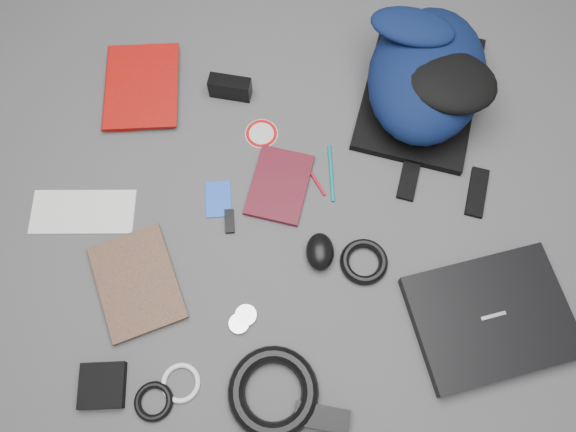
{
  "coord_description": "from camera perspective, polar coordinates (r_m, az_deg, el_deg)",
  "views": [
    {
      "loc": [
        -0.07,
        -0.49,
        1.28
      ],
      "look_at": [
        0.0,
        0.0,
        0.02
      ],
      "focal_mm": 35.0,
      "sensor_mm": 36.0,
      "label": 1
    }
  ],
  "objects": [
    {
      "name": "ground",
      "position": [
        1.37,
        -0.0,
        -0.3
      ],
      "size": [
        4.0,
        4.0,
        0.0
      ],
      "primitive_type": "plane",
      "color": "#4F4F51",
      "rests_on": "ground"
    },
    {
      "name": "backpack",
      "position": [
        1.5,
        13.93,
        13.79
      ],
      "size": [
        0.47,
        0.54,
        0.19
      ],
      "primitive_type": null,
      "rotation": [
        0.0,
        0.0,
        -0.41
      ],
      "color": "black",
      "rests_on": "ground"
    },
    {
      "name": "laptop",
      "position": [
        1.37,
        19.91,
        -9.64
      ],
      "size": [
        0.37,
        0.31,
        0.03
      ],
      "primitive_type": "cube",
      "rotation": [
        0.0,
        0.0,
        0.11
      ],
      "color": "black",
      "rests_on": "ground"
    },
    {
      "name": "textbook_red",
      "position": [
        1.61,
        -18.11,
        12.22
      ],
      "size": [
        0.22,
        0.28,
        0.03
      ],
      "primitive_type": "imported",
      "rotation": [
        0.0,
        0.0,
        -0.09
      ],
      "color": "#940A08",
      "rests_on": "ground"
    },
    {
      "name": "comic_book",
      "position": [
        1.38,
        -18.59,
        -7.72
      ],
      "size": [
        0.23,
        0.28,
        0.02
      ],
      "primitive_type": "imported",
      "rotation": [
        0.0,
        0.0,
        0.23
      ],
      "color": "#A9630C",
      "rests_on": "ground"
    },
    {
      "name": "envelope",
      "position": [
        1.47,
        -20.1,
        0.41
      ],
      "size": [
        0.27,
        0.15,
        0.0
      ],
      "primitive_type": "cube",
      "rotation": [
        0.0,
        0.0,
        -0.14
      ],
      "color": "silver",
      "rests_on": "ground"
    },
    {
      "name": "dvd_case",
      "position": [
        1.4,
        -0.88,
        3.17
      ],
      "size": [
        0.2,
        0.23,
        0.02
      ],
      "primitive_type": "cube",
      "rotation": [
        0.0,
        0.0,
        -0.38
      ],
      "color": "#3F0C14",
      "rests_on": "ground"
    },
    {
      "name": "compact_camera",
      "position": [
        1.52,
        -5.9,
        12.85
      ],
      "size": [
        0.12,
        0.07,
        0.06
      ],
      "primitive_type": "cube",
      "rotation": [
        0.0,
        0.0,
        -0.32
      ],
      "color": "black",
      "rests_on": "ground"
    },
    {
      "name": "sticker_disc",
      "position": [
        1.47,
        -2.71,
        8.35
      ],
      "size": [
        0.1,
        0.1,
        0.0
      ],
      "primitive_type": "cylinder",
      "rotation": [
        0.0,
        0.0,
        -0.16
      ],
      "color": "silver",
      "rests_on": "ground"
    },
    {
      "name": "pen_teal",
      "position": [
        1.42,
        4.41,
        4.37
      ],
      "size": [
        0.02,
        0.16,
        0.01
      ],
      "primitive_type": "cylinder",
      "rotation": [
        1.57,
        0.0,
        -0.1
      ],
      "color": "#0D7571",
      "rests_on": "ground"
    },
    {
      "name": "pen_red",
      "position": [
        1.42,
        2.4,
        4.32
      ],
      "size": [
        0.05,
        0.13,
        0.01
      ],
      "primitive_type": "cylinder",
      "rotation": [
        1.57,
        0.0,
        0.35
      ],
      "color": "#B20D1D",
      "rests_on": "ground"
    },
    {
      "name": "id_badge",
      "position": [
        1.4,
        -7.08,
        1.71
      ],
      "size": [
        0.07,
        0.1,
        0.0
      ],
      "primitive_type": "cube",
      "rotation": [
        0.0,
        0.0,
        -0.06
      ],
      "color": "blue",
      "rests_on": "ground"
    },
    {
      "name": "usb_black",
      "position": [
        1.37,
        -5.96,
        -0.54
      ],
      "size": [
        0.03,
        0.06,
        0.01
      ],
      "primitive_type": "cube",
      "rotation": [
        0.0,
        0.0,
        -0.06
      ],
      "color": "black",
      "rests_on": "ground"
    },
    {
      "name": "mouse",
      "position": [
        1.32,
        3.27,
        -3.64
      ],
      "size": [
        0.08,
        0.1,
        0.05
      ],
      "primitive_type": "ellipsoid",
      "rotation": [
        0.0,
        0.0,
        -0.14
      ],
      "color": "black",
      "rests_on": "ground"
    },
    {
      "name": "headphone_left",
      "position": [
        1.3,
        -5.0,
        -10.85
      ],
      "size": [
        0.05,
        0.05,
        0.01
      ],
      "primitive_type": "cylinder",
      "rotation": [
        0.0,
        0.0,
        -0.16
      ],
      "color": "silver",
      "rests_on": "ground"
    },
    {
      "name": "headphone_right",
      "position": [
        1.3,
        -4.3,
        -10.03
      ],
      "size": [
        0.06,
        0.06,
        0.01
      ],
      "primitive_type": "cylinder",
      "rotation": [
        0.0,
        0.0,
        0.32
      ],
      "color": "silver",
      "rests_on": "ground"
    },
    {
      "name": "cable_coil",
      "position": [
        1.34,
        7.72,
        -4.62
      ],
      "size": [
        0.15,
        0.15,
        0.02
      ],
      "primitive_type": "torus",
      "rotation": [
        0.0,
        0.0,
        -0.41
      ],
      "color": "black",
      "rests_on": "ground"
    },
    {
      "name": "power_brick",
      "position": [
        1.27,
        3.44,
        -19.76
      ],
      "size": [
        0.13,
        0.08,
        0.03
      ],
      "primitive_type": "cube",
      "rotation": [
        0.0,
        0.0,
        -0.31
      ],
      "color": "black",
      "rests_on": "ground"
    },
    {
      "name": "power_cord_coil",
      "position": [
        1.27,
        -1.5,
        -17.43
      ],
      "size": [
        0.26,
        0.26,
        0.04
      ],
      "primitive_type": "torus",
      "rotation": [
        0.0,
        0.0,
        -0.41
      ],
      "color": "black",
      "rests_on": "ground"
    },
    {
      "name": "pouch",
      "position": [
        1.33,
        -18.34,
        -16.03
      ],
      "size": [
        0.11,
        0.11,
        0.03
      ],
      "primitive_type": "cube",
      "rotation": [
        0.0,
        0.0,
        -0.1
      ],
      "color": "black",
      "rests_on": "ground"
    },
    {
      "name": "earbud_coil",
      "position": [
        1.31,
        -13.49,
        -17.85
      ],
      "size": [
        0.09,
        0.09,
        0.02
      ],
      "primitive_type": "torus",
      "rotation": [
        0.0,
        0.0,
        0.01
      ],
      "color": "black",
      "rests_on": "ground"
    },
    {
      "name": "white_cable_coil",
      "position": [
        1.3,
        -10.84,
        -16.31
      ],
      "size": [
        0.1,
        0.1,
        0.01
      ],
      "primitive_type": "torus",
      "rotation": [
        0.0,
        0.0,
        -0.16
      ],
      "color": "white",
      "rests_on": "ground"
    }
  ]
}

